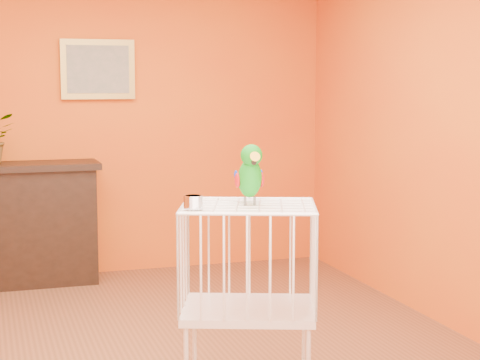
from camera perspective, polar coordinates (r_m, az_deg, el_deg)
name	(u,v)px	position (r m, az deg, el deg)	size (l,w,h in m)	color
ground	(155,355)	(4.99, -6.08, -12.29)	(4.50, 4.50, 0.00)	brown
room_shell	(151,93)	(4.72, -6.33, 6.20)	(4.50, 4.50, 4.50)	orange
console_cabinet	(16,224)	(6.74, -15.66, -3.06)	(1.34, 0.48, 1.00)	black
framed_picture	(98,69)	(6.90, -10.07, 7.76)	(0.62, 0.04, 0.50)	gold
birdcage	(248,300)	(4.16, 0.59, -8.53)	(0.80, 0.71, 1.03)	white
feed_cup	(193,202)	(3.90, -3.35, -1.58)	(0.09, 0.09, 0.07)	silver
parrot	(250,174)	(4.03, 0.71, 0.44)	(0.16, 0.28, 0.31)	#59544C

